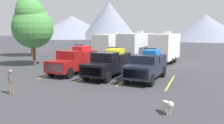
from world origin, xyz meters
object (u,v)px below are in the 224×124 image
object	(u,v)px
camper_trailer_c	(165,46)
person_a	(11,80)
pickup_truck_b	(109,63)
camper_trailer_b	(137,46)
dog	(169,105)
pickup_truck_a	(75,60)
camper_trailer_a	(112,45)
pickup_truck_c	(147,65)

from	to	relation	value
camper_trailer_c	person_a	xyz separation A→B (m)	(-7.04, -17.56, -1.12)
pickup_truck_b	camper_trailer_b	xyz separation A→B (m)	(-0.22, 10.05, 0.85)
person_a	dog	world-z (taller)	person_a
pickup_truck_a	camper_trailer_a	world-z (taller)	camper_trailer_a
pickup_truck_a	person_a	world-z (taller)	pickup_truck_a
pickup_truck_a	camper_trailer_b	size ratio (longest dim) A/B	0.67
dog	person_a	bearing A→B (deg)	179.98
camper_trailer_b	person_a	distance (m)	17.76
camper_trailer_a	camper_trailer_c	size ratio (longest dim) A/B	1.01
pickup_truck_a	dog	size ratio (longest dim) A/B	7.58
pickup_truck_c	camper_trailer_c	xyz separation A→B (m)	(-0.05, 10.24, 0.85)
camper_trailer_a	pickup_truck_b	bearing A→B (deg)	-70.11
camper_trailer_c	camper_trailer_b	bearing A→B (deg)	-176.93
camper_trailer_a	dog	world-z (taller)	camper_trailer_a
camper_trailer_b	dog	size ratio (longest dim) A/B	11.38
camper_trailer_c	dog	bearing A→B (deg)	-81.15
pickup_truck_c	person_a	distance (m)	10.20
pickup_truck_b	camper_trailer_a	size ratio (longest dim) A/B	0.77
camper_trailer_a	person_a	bearing A→B (deg)	-89.60
pickup_truck_c	dog	xyz separation A→B (m)	(2.68, -7.32, -0.71)
camper_trailer_c	dog	world-z (taller)	camper_trailer_c
person_a	camper_trailer_c	bearing A→B (deg)	68.15
camper_trailer_c	dog	distance (m)	17.84
camper_trailer_c	person_a	world-z (taller)	camper_trailer_c
camper_trailer_a	dog	distance (m)	20.58
pickup_truck_a	camper_trailer_a	xyz separation A→B (m)	(-0.29, 10.38, 0.74)
camper_trailer_c	dog	xyz separation A→B (m)	(2.73, -17.56, -1.56)
camper_trailer_b	dog	bearing A→B (deg)	-70.17
pickup_truck_c	camper_trailer_a	world-z (taller)	camper_trailer_a
camper_trailer_a	camper_trailer_c	distance (m)	7.18
pickup_truck_b	camper_trailer_c	xyz separation A→B (m)	(3.32, 10.24, 0.83)
camper_trailer_c	pickup_truck_a	bearing A→B (deg)	-124.62
camper_trailer_b	camper_trailer_c	size ratio (longest dim) A/B	1.13
pickup_truck_b	pickup_truck_a	bearing A→B (deg)	175.60
pickup_truck_c	pickup_truck_b	bearing A→B (deg)	179.92
camper_trailer_a	person_a	size ratio (longest dim) A/B	4.85
pickup_truck_b	camper_trailer_a	world-z (taller)	camper_trailer_a
pickup_truck_a	camper_trailer_a	size ratio (longest dim) A/B	0.74
pickup_truck_a	person_a	size ratio (longest dim) A/B	3.61
person_a	dog	size ratio (longest dim) A/B	2.10
camper_trailer_b	camper_trailer_c	xyz separation A→B (m)	(3.53, 0.19, -0.02)
pickup_truck_c	person_a	bearing A→B (deg)	-134.10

